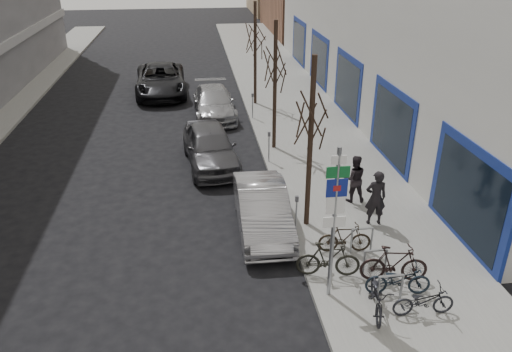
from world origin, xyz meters
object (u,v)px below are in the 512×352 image
object	(u,v)px
bike_near_left	(377,294)
bike_mid_inner	(328,259)
pedestrian_near	(376,198)
meter_back	(253,103)
bike_rack	(375,260)
meter_mid	(269,144)
highway_sign_pole	(334,216)
meter_front	(296,211)
parked_car_front	(262,209)
pedestrian_far	(354,178)
tree_near	(312,104)
bike_far_curb	(424,299)
parked_car_back	(214,103)
bike_mid_curb	(398,277)
tree_mid	(275,56)
lane_car	(161,80)
bike_near_right	(394,263)
tree_far	(255,29)
parked_car_mid	(210,146)
bike_far_inner	(345,238)

from	to	relation	value
bike_near_left	bike_mid_inner	size ratio (longest dim) A/B	0.96
pedestrian_near	meter_back	bearing A→B (deg)	-72.37
bike_rack	meter_mid	size ratio (longest dim) A/B	1.78
highway_sign_pole	bike_rack	size ratio (longest dim) A/B	1.86
bike_rack	meter_front	distance (m)	2.92
parked_car_front	pedestrian_far	xyz separation A→B (m)	(3.32, 1.23, 0.27)
tree_near	meter_mid	bearing A→B (deg)	95.14
bike_near_left	bike_far_curb	bearing A→B (deg)	-1.47
bike_mid_inner	parked_car_back	size ratio (longest dim) A/B	0.35
meter_mid	bike_mid_curb	bearing A→B (deg)	-77.19
meter_front	pedestrian_far	xyz separation A→B (m)	(2.36, 1.81, 0.08)
tree_mid	pedestrian_near	world-z (taller)	tree_mid
pedestrian_far	bike_mid_curb	bearing A→B (deg)	90.76
bike_near_left	lane_car	xyz separation A→B (m)	(-6.01, 20.26, 0.19)
meter_mid	bike_far_curb	distance (m)	9.80
pedestrian_near	pedestrian_far	size ratio (longest dim) A/B	1.07
lane_car	meter_mid	bearing A→B (deg)	-69.30
tree_near	meter_front	world-z (taller)	tree_near
bike_mid_curb	parked_car_front	bearing A→B (deg)	44.53
parked_car_front	pedestrian_near	size ratio (longest dim) A/B	2.42
meter_back	pedestrian_far	xyz separation A→B (m)	(2.36, -9.19, 0.08)
bike_rack	meter_front	size ratio (longest dim) A/B	1.78
bike_near_right	bike_mid_curb	size ratio (longest dim) A/B	1.08
bike_far_curb	pedestrian_far	world-z (taller)	pedestrian_far
tree_far	lane_car	world-z (taller)	tree_far
parked_car_front	tree_mid	bearing A→B (deg)	78.33
tree_mid	tree_far	xyz separation A→B (m)	(0.00, 6.50, 0.00)
meter_mid	bike_far_curb	world-z (taller)	meter_mid
meter_mid	bike_mid_inner	distance (m)	7.75
highway_sign_pole	parked_car_mid	distance (m)	9.33
bike_far_inner	bike_near_right	bearing A→B (deg)	-143.77
meter_back	bike_near_left	bearing A→B (deg)	-85.23
tree_far	parked_car_back	xyz separation A→B (m)	(-2.33, -1.54, -3.38)
meter_front	parked_car_back	size ratio (longest dim) A/B	0.25
tree_far	meter_front	xyz separation A→B (m)	(-0.45, -13.50, -3.19)
meter_mid	pedestrian_far	xyz separation A→B (m)	(2.36, -3.69, 0.08)
bike_near_right	lane_car	size ratio (longest dim) A/B	0.29
highway_sign_pole	tree_near	world-z (taller)	tree_near
bike_near_right	parked_car_front	bearing A→B (deg)	51.73
bike_rack	meter_front	world-z (taller)	meter_front
tree_mid	lane_car	distance (m)	11.33
bike_far_inner	parked_car_mid	size ratio (longest dim) A/B	0.32
tree_far	bike_far_inner	world-z (taller)	tree_far
bike_far_inner	meter_front	bearing A→B (deg)	50.21
tree_near	bike_near_left	distance (m)	5.53
bike_near_right	pedestrian_far	distance (m)	4.50
bike_mid_curb	lane_car	world-z (taller)	lane_car
bike_rack	parked_car_mid	distance (m)	9.12
highway_sign_pole	bike_near_left	xyz separation A→B (m)	(0.98, -0.74, -1.80)
bike_near_left	parked_car_front	bearing A→B (deg)	129.42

